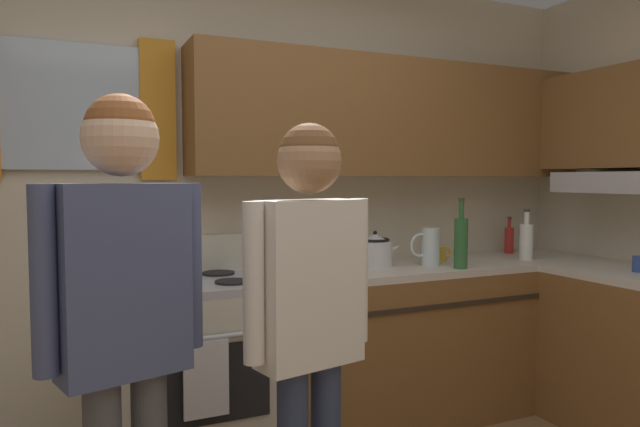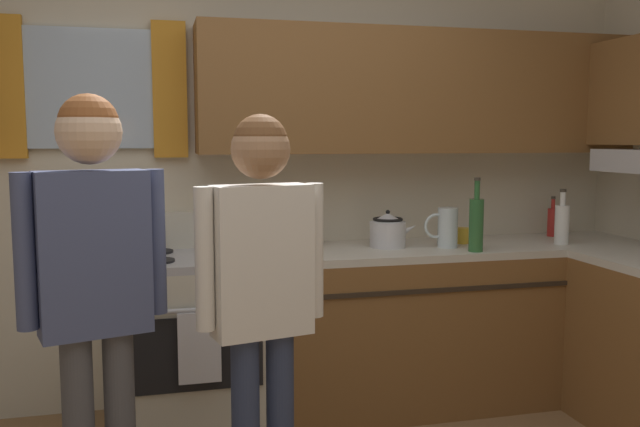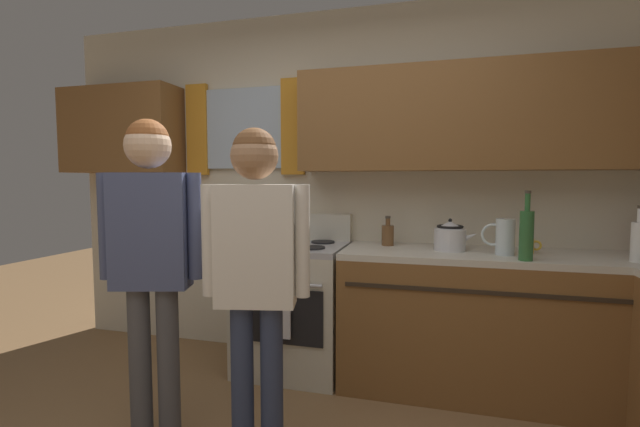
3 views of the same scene
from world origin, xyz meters
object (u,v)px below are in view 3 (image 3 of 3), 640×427
Objects in this scene: bottle_milk_white at (639,240)px; adult_left at (151,243)px; stove_oven at (293,304)px; bottle_wine_green at (526,234)px; water_pitcher at (504,237)px; adult_in_plaid at (256,258)px; bottle_squat_brown at (388,234)px; mug_mustard_yellow at (528,246)px; stovetop_kettle at (450,236)px.

adult_left is at bearing -159.74° from bottle_milk_white.
bottle_milk_white is (2.06, -0.12, 0.55)m from stove_oven.
bottle_wine_green is at bearing 22.95° from adult_left.
adult_in_plaid is at bearing -139.89° from water_pitcher.
adult_left is (-1.86, -0.79, -0.01)m from bottle_wine_green.
stove_oven is 3.51× the size of bottle_milk_white.
bottle_wine_green is 0.19m from water_pitcher.
bottle_squat_brown is 0.13× the size of adult_in_plaid.
adult_left is (-2.46, -0.91, 0.02)m from bottle_milk_white.
adult_in_plaid is (-1.18, -1.00, -0.01)m from water_pitcher.
adult_left reaches higher than mug_mustard_yellow.
bottle_milk_white is 0.20× the size of adult_in_plaid.
water_pitcher is (1.37, -0.07, 0.54)m from stove_oven.
bottle_milk_white is at bearing -9.96° from bottle_squat_brown.
stove_oven is 0.67× the size of adult_left.
bottle_milk_white is 1.42× the size of water_pitcher.
bottle_wine_green is 0.24× the size of adult_left.
adult_in_plaid is at bearing -128.88° from stovetop_kettle.
stove_oven is at bearing 170.70° from bottle_wine_green.
water_pitcher is 1.55m from adult_in_plaid.
mug_mustard_yellow is at bearing 163.68° from bottle_milk_white.
stove_oven is 2.79× the size of bottle_wine_green.
bottle_squat_brown is at bearing 164.52° from water_pitcher.
bottle_wine_green is at bearing 33.07° from adult_in_plaid.
bottle_milk_white is at bearing -16.32° from mug_mustard_yellow.
stovetop_kettle is (-1.00, 0.14, -0.02)m from bottle_milk_white.
mug_mustard_yellow is at bearing -5.98° from bottle_squat_brown.
adult_left is (-1.93, -1.06, 0.09)m from mug_mustard_yellow.
water_pitcher is at bearing 40.11° from adult_in_plaid.
mug_mustard_yellow is 0.20m from water_pitcher.
mug_mustard_yellow is (-0.53, 0.16, -0.07)m from bottle_milk_white.
stove_oven is 1.60m from mug_mustard_yellow.
stovetop_kettle is 1.39m from adult_in_plaid.
bottle_milk_white is at bearing 20.26° from adult_left.
bottle_milk_white reaches higher than water_pitcher.
bottle_squat_brown is 0.75m from water_pitcher.
adult_left is (-1.46, -1.04, 0.04)m from stovetop_kettle.
adult_in_plaid is (-1.34, -1.11, 0.05)m from mug_mustard_yellow.
bottle_milk_white reaches higher than bottle_squat_brown.
bottle_squat_brown is 0.12× the size of adult_left.
bottle_squat_brown is 0.88m from mug_mustard_yellow.
adult_in_plaid is at bearing -80.18° from stove_oven.
mug_mustard_yellow is at bearing 39.48° from adult_in_plaid.
stovetop_kettle reaches higher than stove_oven.
bottle_wine_green is 1.79× the size of water_pitcher.
mug_mustard_yellow is 1.74m from adult_in_plaid.
mug_mustard_yellow is 0.55× the size of water_pitcher.
bottle_wine_green is at bearing -9.30° from stove_oven.
water_pitcher reaches higher than stovetop_kettle.
bottle_milk_white is (0.59, 0.12, -0.03)m from bottle_wine_green.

